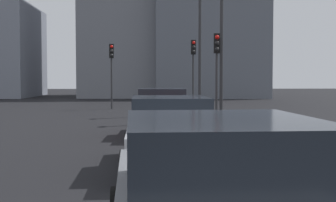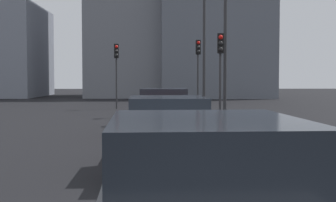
{
  "view_description": "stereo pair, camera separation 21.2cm",
  "coord_description": "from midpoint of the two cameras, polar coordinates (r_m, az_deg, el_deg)",
  "views": [
    {
      "loc": [
        -5.77,
        0.63,
        1.97
      ],
      "look_at": [
        5.98,
        0.02,
        1.38
      ],
      "focal_mm": 48.31,
      "sensor_mm": 36.0,
      "label": 1
    },
    {
      "loc": [
        -5.78,
        0.41,
        1.97
      ],
      "look_at": [
        5.98,
        0.02,
        1.38
      ],
      "focal_mm": 48.31,
      "sensor_mm": 36.0,
      "label": 2
    }
  ],
  "objects": [
    {
      "name": "car_red_lead",
      "position": [
        15.54,
        -1.16,
        -1.54
      ],
      "size": [
        4.07,
        2.07,
        1.63
      ],
      "rotation": [
        0.0,
        0.0,
        -0.03
      ],
      "color": "maroon",
      "rests_on": "ground_plane"
    },
    {
      "name": "car_silver_second",
      "position": [
        9.81,
        -0.48,
        -4.24
      ],
      "size": [
        4.37,
        2.06,
        1.58
      ],
      "rotation": [
        0.0,
        0.0,
        0.01
      ],
      "color": "#A8AAB2",
      "rests_on": "ground_plane"
    },
    {
      "name": "traffic_light_near_left",
      "position": [
        20.81,
        5.89,
        5.39
      ],
      "size": [
        0.32,
        0.29,
        4.02
      ],
      "rotation": [
        0.0,
        0.0,
        3.07
      ],
      "color": "#2D2D30",
      "rests_on": "ground_plane"
    },
    {
      "name": "traffic_light_near_right",
      "position": [
        28.3,
        3.0,
        5.21
      ],
      "size": [
        0.32,
        0.3,
        4.36
      ],
      "rotation": [
        0.0,
        0.0,
        3.25
      ],
      "color": "#2D2D30",
      "rests_on": "ground_plane"
    },
    {
      "name": "traffic_light_far_left",
      "position": [
        29.12,
        -7.35,
        4.86
      ],
      "size": [
        0.33,
        0.31,
        4.16
      ],
      "rotation": [
        0.0,
        0.0,
        3.29
      ],
      "color": "#2D2D30",
      "rests_on": "ground_plane"
    },
    {
      "name": "street_lamp_kerbside",
      "position": [
        25.06,
        3.8,
        9.05
      ],
      "size": [
        0.56,
        0.36,
        8.01
      ],
      "color": "#2D2D30",
      "rests_on": "ground_plane"
    },
    {
      "name": "street_lamp_far",
      "position": [
        21.5,
        6.49,
        9.63
      ],
      "size": [
        0.56,
        0.36,
        7.7
      ],
      "color": "#2D2D30",
      "rests_on": "ground_plane"
    },
    {
      "name": "building_facade_left",
      "position": [
        48.89,
        4.75,
        7.23
      ],
      "size": [
        11.72,
        11.1,
        11.39
      ],
      "primitive_type": "cube",
      "color": "slate",
      "rests_on": "ground_plane"
    },
    {
      "name": "building_facade_center",
      "position": [
        50.31,
        -4.7,
        10.4
      ],
      "size": [
        11.81,
        10.45,
        17.15
      ],
      "primitive_type": "cube",
      "color": "slate",
      "rests_on": "ground_plane"
    },
    {
      "name": "building_facade_right",
      "position": [
        52.37,
        -20.26,
        5.88
      ],
      "size": [
        11.94,
        6.97,
        9.76
      ],
      "primitive_type": "cube",
      "color": "gray",
      "rests_on": "ground_plane"
    }
  ]
}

